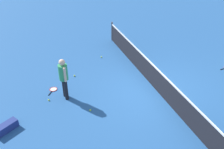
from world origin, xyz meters
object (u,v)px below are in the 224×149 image
tennis_ball_baseline (90,110)px  equipment_bag (7,127)px  tennis_ball_midcourt (49,100)px  player_near_side (64,76)px  tennis_ball_near_player (101,57)px  tennis_racket_near_player (53,90)px  tennis_ball_stray_left (74,76)px

tennis_ball_baseline → equipment_bag: (-0.07, -2.85, 0.11)m
tennis_ball_midcourt → equipment_bag: (1.06, -1.53, 0.11)m
tennis_ball_midcourt → player_near_side: bearing=87.3°
player_near_side → tennis_ball_near_player: size_ratio=25.76×
tennis_racket_near_player → player_near_side: bearing=30.5°
tennis_ball_midcourt → tennis_ball_baseline: bearing=49.4°
tennis_ball_stray_left → player_near_side: bearing=-26.4°
tennis_ball_near_player → tennis_ball_stray_left: 2.02m
equipment_bag → tennis_racket_near_player: bearing=133.4°
player_near_side → tennis_ball_near_player: (-2.50, 2.31, -0.98)m
tennis_racket_near_player → tennis_ball_baseline: 2.05m
player_near_side → tennis_ball_midcourt: (-0.03, -0.67, -0.98)m
tennis_racket_near_player → tennis_ball_midcourt: size_ratio=8.62×
tennis_ball_midcourt → tennis_ball_stray_left: 1.85m
tennis_ball_midcourt → tennis_ball_baseline: (1.13, 1.32, 0.00)m
player_near_side → equipment_bag: size_ratio=2.05×
tennis_ball_baseline → equipment_bag: 2.85m
tennis_racket_near_player → tennis_ball_near_player: 3.26m
equipment_bag → tennis_ball_midcourt: bearing=124.8°
tennis_ball_near_player → tennis_racket_near_player: bearing=-55.9°
tennis_ball_midcourt → tennis_ball_near_player: bearing=129.7°
tennis_ball_midcourt → tennis_ball_baseline: same height
player_near_side → tennis_ball_baseline: bearing=30.6°
tennis_ball_near_player → tennis_ball_midcourt: bearing=-50.3°
tennis_ball_baseline → equipment_bag: bearing=-91.3°
tennis_racket_near_player → equipment_bag: 2.48m
player_near_side → equipment_bag: 2.58m
tennis_racket_near_player → equipment_bag: bearing=-46.6°
tennis_ball_midcourt → equipment_bag: equipment_bag is taller
tennis_ball_near_player → player_near_side: bearing=-42.7°
player_near_side → tennis_ball_stray_left: (-1.33, 0.66, -0.98)m
tennis_ball_midcourt → equipment_bag: bearing=-55.2°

